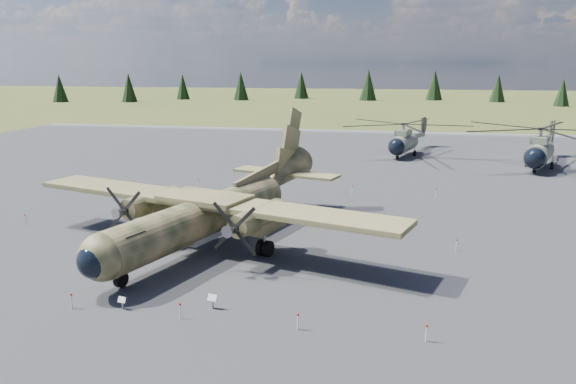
# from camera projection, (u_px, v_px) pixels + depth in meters

# --- Properties ---
(ground) EXTENTS (500.00, 500.00, 0.00)m
(ground) POSITION_uv_depth(u_px,v_px,m) (225.00, 237.00, 41.43)
(ground) COLOR #4F5224
(ground) RESTS_ON ground
(apron) EXTENTS (120.00, 120.00, 0.04)m
(apron) POSITION_uv_depth(u_px,v_px,m) (258.00, 204.00, 50.98)
(apron) COLOR slate
(apron) RESTS_ON ground
(transport_plane) EXTENTS (28.20, 25.16, 9.42)m
(transport_plane) POSITION_uv_depth(u_px,v_px,m) (214.00, 207.00, 39.24)
(transport_plane) COLOR #333B20
(transport_plane) RESTS_ON ground
(helicopter_near) EXTENTS (22.20, 22.94, 4.61)m
(helicopter_near) POSITION_uv_depth(u_px,v_px,m) (404.00, 133.00, 76.70)
(helicopter_near) COLOR gray
(helicopter_near) RESTS_ON ground
(helicopter_mid) EXTENTS (25.39, 25.51, 5.09)m
(helicopter_mid) POSITION_uv_depth(u_px,v_px,m) (541.00, 140.00, 67.04)
(helicopter_mid) COLOR gray
(helicopter_mid) RESTS_ON ground
(info_placard_left) EXTENTS (0.47, 0.27, 0.70)m
(info_placard_left) POSITION_uv_depth(u_px,v_px,m) (122.00, 301.00, 29.14)
(info_placard_left) COLOR gray
(info_placard_left) RESTS_ON ground
(info_placard_right) EXTENTS (0.54, 0.30, 0.80)m
(info_placard_right) POSITION_uv_depth(u_px,v_px,m) (213.00, 299.00, 29.20)
(info_placard_right) COLOR gray
(info_placard_right) RESTS_ON ground
(barrier_fence) EXTENTS (33.12, 29.62, 0.85)m
(barrier_fence) POSITION_uv_depth(u_px,v_px,m) (218.00, 230.00, 41.33)
(barrier_fence) COLOR silver
(barrier_fence) RESTS_ON ground
(treeline) EXTENTS (337.42, 337.24, 10.95)m
(treeline) POSITION_uv_depth(u_px,v_px,m) (268.00, 160.00, 46.65)
(treeline) COLOR black
(treeline) RESTS_ON ground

